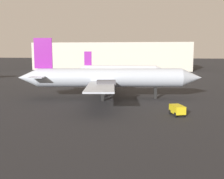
# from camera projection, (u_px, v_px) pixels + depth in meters

# --- Properties ---
(airplane_on_taxiway) EXTENTS (31.37, 28.33, 10.32)m
(airplane_on_taxiway) POSITION_uv_depth(u_px,v_px,m) (108.00, 78.00, 46.36)
(airplane_on_taxiway) COLOR #B2BCCC
(airplane_on_taxiway) RESTS_ON ground_plane
(airplane_far_right) EXTENTS (26.85, 19.63, 8.00)m
(airplane_far_right) POSITION_uv_depth(u_px,v_px,m) (119.00, 69.00, 84.39)
(airplane_far_right) COLOR silver
(airplane_far_right) RESTS_ON ground_plane
(baggage_cart) EXTENTS (2.06, 2.70, 1.30)m
(baggage_cart) POSITION_uv_depth(u_px,v_px,m) (177.00, 110.00, 34.80)
(baggage_cart) COLOR gold
(baggage_cart) RESTS_ON ground_plane
(terminal_building) EXTENTS (67.30, 23.51, 11.65)m
(terminal_building) POSITION_uv_depth(u_px,v_px,m) (113.00, 56.00, 123.54)
(terminal_building) COLOR beige
(terminal_building) RESTS_ON ground_plane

